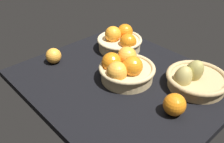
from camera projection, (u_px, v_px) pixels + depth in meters
market_tray at (122, 82)px, 107.56cm from camera, size 84.00×72.00×3.00cm
basket_center at (125, 69)px, 104.03cm from camera, size 23.53×23.53×12.42cm
basket_far_left at (120, 41)px, 126.44cm from camera, size 22.61×22.61×12.19cm
basket_far_right_pears at (195, 79)px, 100.15cm from camera, size 24.72×24.72×13.33cm
loose_orange_front_gap at (54, 56)px, 116.16cm from camera, size 7.15×7.15×7.15cm
loose_orange_back_gap at (175, 105)px, 87.05cm from camera, size 8.05×8.05×8.05cm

